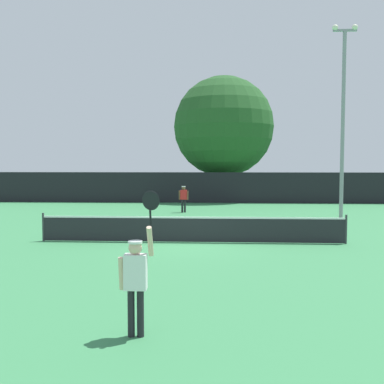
% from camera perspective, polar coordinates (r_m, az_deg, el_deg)
% --- Properties ---
extents(ground_plane, '(120.00, 120.00, 0.00)m').
position_cam_1_polar(ground_plane, '(16.68, -0.01, -6.47)').
color(ground_plane, '#387F4C').
extents(tennis_net, '(11.35, 0.08, 1.07)m').
position_cam_1_polar(tennis_net, '(16.59, -0.01, -4.72)').
color(tennis_net, '#232328').
rests_on(tennis_net, ground).
extents(perimeter_fence, '(39.46, 0.12, 2.26)m').
position_cam_1_polar(perimeter_fence, '(32.94, 1.50, 0.57)').
color(perimeter_fence, black).
rests_on(perimeter_fence, ground).
extents(player_serving, '(0.68, 0.39, 2.49)m').
position_cam_1_polar(player_serving, '(7.72, -7.15, -10.28)').
color(player_serving, white).
rests_on(player_serving, ground).
extents(player_receiving, '(0.57, 0.23, 1.57)m').
position_cam_1_polar(player_receiving, '(26.54, -1.09, -0.58)').
color(player_receiving, red).
rests_on(player_receiving, ground).
extents(tennis_ball, '(0.07, 0.07, 0.07)m').
position_cam_1_polar(tennis_ball, '(14.14, -8.17, -8.22)').
color(tennis_ball, '#CCE033').
rests_on(tennis_ball, ground).
extents(light_pole, '(1.18, 0.28, 9.42)m').
position_cam_1_polar(light_pole, '(22.55, 18.77, 9.49)').
color(light_pole, gray).
rests_on(light_pole, ground).
extents(large_tree, '(8.02, 8.02, 9.88)m').
position_cam_1_polar(large_tree, '(36.18, 4.08, 8.35)').
color(large_tree, brown).
rests_on(large_tree, ground).
extents(parked_car_near, '(2.16, 4.31, 1.69)m').
position_cam_1_polar(parked_car_near, '(41.40, -2.41, 0.73)').
color(parked_car_near, white).
rests_on(parked_car_near, ground).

